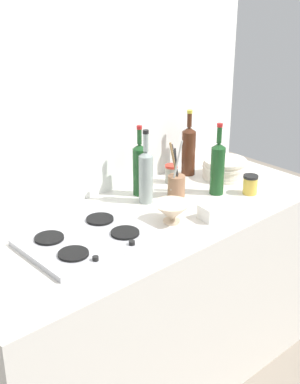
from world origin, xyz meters
TOP-DOWN VIEW (x-y plane):
  - ground_plane at (0.00, 0.00)m, footprint 6.00×6.00m
  - counter_block at (0.00, 0.00)m, footprint 1.80×0.70m
  - backsplash_panel at (0.00, 0.38)m, footprint 1.90×0.06m
  - stovetop_hob at (-0.34, -0.00)m, footprint 0.50×0.37m
  - plate_stack at (0.61, 0.10)m, footprint 0.23×0.23m
  - wine_bottle_leftmost at (0.50, 0.25)m, footprint 0.07×0.07m
  - wine_bottle_mid_left at (0.09, 0.13)m, footprint 0.07×0.07m
  - wine_bottle_mid_right at (0.41, -0.02)m, footprint 0.07×0.07m
  - wine_bottle_rightmost at (0.13, 0.22)m, footprint 0.07×0.07m
  - mixing_bowl at (0.03, -0.10)m, footprint 0.16×0.16m
  - butter_dish at (0.21, -0.20)m, footprint 0.15×0.11m
  - utensil_crock at (0.25, 0.09)m, footprint 0.08×0.08m
  - condiment_jar_front at (0.53, -0.13)m, footprint 0.07×0.07m
  - condiment_jar_rear at (0.35, 0.23)m, footprint 0.07×0.07m

SIDE VIEW (x-z plane):
  - ground_plane at x=0.00m, z-range 0.00..0.00m
  - counter_block at x=0.00m, z-range 0.00..0.90m
  - stovetop_hob at x=-0.34m, z-range 0.89..0.93m
  - butter_dish at x=0.21m, z-range 0.90..0.96m
  - condiment_jar_rear at x=0.35m, z-range 0.90..0.99m
  - condiment_jar_front at x=0.53m, z-range 0.90..0.99m
  - plate_stack at x=0.61m, z-range 0.90..1.00m
  - mixing_bowl at x=0.03m, z-range 0.90..0.99m
  - utensil_crock at x=0.25m, z-range 0.82..1.11m
  - wine_bottle_rightmost at x=0.13m, z-range 0.86..1.21m
  - wine_bottle_mid_left at x=0.09m, z-range 0.86..1.21m
  - wine_bottle_mid_right at x=0.41m, z-range 0.86..1.21m
  - wine_bottle_leftmost at x=0.50m, z-range 0.86..1.21m
  - backsplash_panel at x=0.00m, z-range 0.00..2.23m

